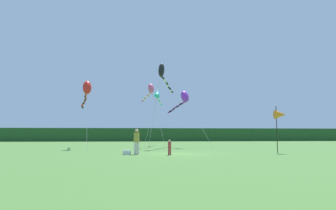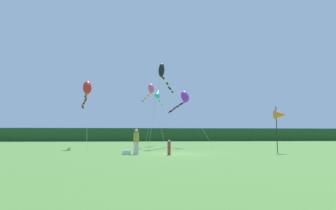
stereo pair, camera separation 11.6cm
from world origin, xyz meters
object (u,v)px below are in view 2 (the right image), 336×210
Objects in this scene: banner_flag_pole at (280,115)px; kite_rainbow at (150,90)px; person_adult at (136,140)px; kite_purple at (184,98)px; person_child at (169,146)px; kite_red at (87,90)px; kite_cyan at (158,94)px; cooler_box at (127,152)px; kite_black at (163,73)px.

banner_flag_pole is 15.51m from kite_rainbow.
kite_purple reaches higher than person_adult.
person_adult is 2.54m from person_child.
kite_red reaches higher than person_adult.
person_child is at bearing -91.28° from kite_cyan.
kite_red is 10.79m from kite_cyan.
person_adult is 12.07m from kite_red.
kite_purple is 6.12m from kite_cyan.
kite_cyan reaches higher than kite_red.
kite_red reaches higher than banner_flag_pole.
cooler_box is 12.36m from banner_flag_pole.
kite_black is at bearing 73.59° from person_adult.
kite_black reaches higher than kite_cyan.
banner_flag_pole is 12.72m from kite_purple.
kite_rainbow is (2.16, 12.12, 6.39)m from cooler_box.
kite_black is 1.14× the size of kite_cyan.
kite_black reaches higher than cooler_box.
kite_red is (-16.62, 9.11, 3.16)m from banner_flag_pole.
kite_rainbow is 3.29m from kite_black.
person_adult is 1.72× the size of person_child.
person_adult is 13.19m from kite_rainbow.
banner_flag_pole is at bearing 3.28° from cooler_box.
person_child is 0.11× the size of kite_red.
kite_black reaches higher than kite_red.
kite_red is at bearing 118.94° from person_adult.
kite_black is 7.69m from kite_cyan.
banner_flag_pole is 13.24m from kite_black.
kite_purple is at bearing 62.70° from cooler_box.
kite_cyan is (0.40, 17.74, 6.15)m from person_child.
person_adult is 0.20× the size of kite_red.
kite_black is at bearing -140.12° from kite_purple.
kite_black is at bearing 134.66° from banner_flag_pole.
person_child is 14.18m from kite_rainbow.
kite_red is at bearing -170.46° from kite_purple.
kite_purple is at bearing 76.43° from person_child.
person_child is 0.29× the size of banner_flag_pole.
kite_red is (-5.29, 9.57, 5.12)m from person_adult.
banner_flag_pole reaches higher than cooler_box.
banner_flag_pole is 0.44× the size of kite_purple.
kite_purple is (5.97, 11.57, 5.45)m from cooler_box.
banner_flag_pole is at bearing 8.93° from person_child.
cooler_box is at bearing -100.10° from kite_rainbow.
cooler_box is at bearing -161.47° from person_adult.
kite_cyan is (-2.57, 5.44, 1.15)m from kite_purple.
person_child is 3.12m from cooler_box.
person_child reaches higher than cooler_box.
kite_rainbow is at bearing 79.90° from cooler_box.
kite_red is at bearing -137.97° from kite_cyan.
kite_rainbow is 0.78× the size of kite_red.
kite_black is (3.39, 9.41, 7.81)m from cooler_box.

